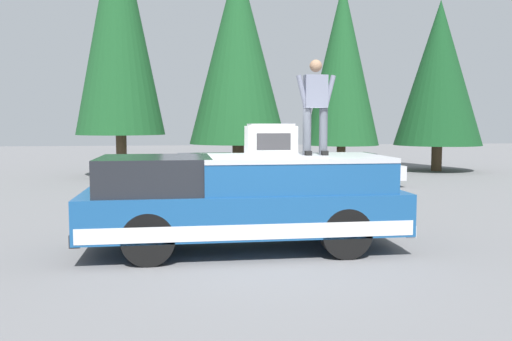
% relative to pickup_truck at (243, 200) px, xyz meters
% --- Properties ---
extents(ground_plane, '(90.00, 90.00, 0.00)m').
position_rel_pickup_truck_xyz_m(ground_plane, '(-0.43, -0.18, -0.87)').
color(ground_plane, slate).
extents(pickup_truck, '(2.01, 5.54, 1.65)m').
position_rel_pickup_truck_xyz_m(pickup_truck, '(0.00, 0.00, 0.00)').
color(pickup_truck, navy).
rests_on(pickup_truck, ground).
extents(compressor_unit, '(0.65, 0.84, 0.56)m').
position_rel_pickup_truck_xyz_m(compressor_unit, '(0.00, -0.48, 1.05)').
color(compressor_unit, white).
rests_on(compressor_unit, pickup_truck).
extents(person_on_truck_bed, '(0.29, 0.72, 1.69)m').
position_rel_pickup_truck_xyz_m(person_on_truck_bed, '(0.12, -1.31, 1.68)').
color(person_on_truck_bed, '#4C515B').
rests_on(person_on_truck_bed, pickup_truck).
extents(parked_car_silver, '(1.64, 4.10, 1.16)m').
position_rel_pickup_truck_xyz_m(parked_car_silver, '(9.05, -4.59, -0.29)').
color(parked_car_silver, silver).
rests_on(parked_car_silver, ground).
extents(parked_car_white, '(1.64, 4.10, 1.16)m').
position_rel_pickup_truck_xyz_m(parked_car_white, '(9.45, 0.29, -0.29)').
color(parked_car_white, white).
rests_on(parked_car_white, ground).
extents(conifer_far_left, '(3.93, 3.93, 7.75)m').
position_rel_pickup_truck_xyz_m(conifer_far_left, '(14.23, -10.67, 3.59)').
color(conifer_far_left, '#4C3826').
rests_on(conifer_far_left, ground).
extents(conifer_left, '(3.35, 3.35, 8.52)m').
position_rel_pickup_truck_xyz_m(conifer_left, '(14.52, -6.20, 3.99)').
color(conifer_left, '#4C3826').
rests_on(conifer_left, ground).
extents(conifer_center_left, '(4.29, 4.29, 9.42)m').
position_rel_pickup_truck_xyz_m(conifer_center_left, '(14.70, -1.52, 4.48)').
color(conifer_center_left, '#4C3826').
rests_on(conifer_center_left, ground).
extents(conifer_center_right, '(3.64, 3.64, 11.06)m').
position_rel_pickup_truck_xyz_m(conifer_center_right, '(13.93, 3.48, 5.51)').
color(conifer_center_right, '#4C3826').
rests_on(conifer_center_right, ground).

